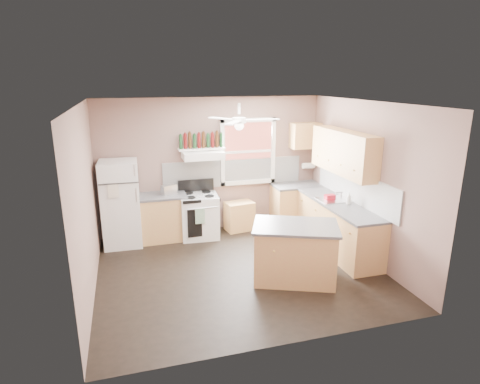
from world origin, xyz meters
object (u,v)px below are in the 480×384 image
object	(u,v)px
refrigerator	(121,204)
island	(295,253)
stove	(200,216)
cart	(239,217)
toaster	(169,189)

from	to	relation	value
refrigerator	island	world-z (taller)	refrigerator
island	refrigerator	bearing A→B (deg)	162.33
stove	cart	xyz separation A→B (m)	(0.86, 0.13, -0.15)
refrigerator	stove	distance (m)	1.51
toaster	cart	xyz separation A→B (m)	(1.42, 0.03, -0.71)
refrigerator	island	distance (m)	3.38
refrigerator	cart	size ratio (longest dim) A/B	2.87
island	cart	bearing A→B (deg)	118.65
cart	island	bearing A→B (deg)	-92.34
refrigerator	cart	bearing A→B (deg)	4.61
stove	cart	bearing A→B (deg)	13.17
toaster	island	xyz separation A→B (m)	(1.67, -2.24, -0.56)
refrigerator	island	size ratio (longest dim) A/B	1.33
toaster	stove	bearing A→B (deg)	-33.76
stove	island	size ratio (longest dim) A/B	0.71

